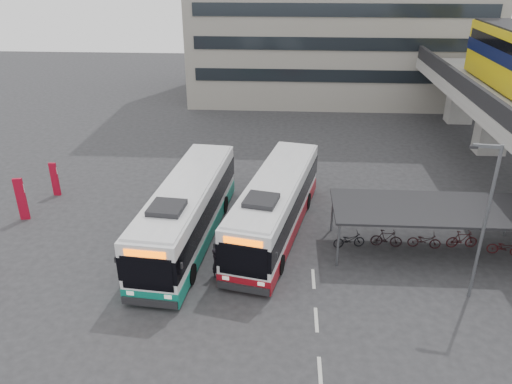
# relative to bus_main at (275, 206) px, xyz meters

# --- Properties ---
(ground) EXTENTS (120.00, 120.00, 0.00)m
(ground) POSITION_rel_bus_main_xyz_m (-0.51, -4.39, -1.66)
(ground) COLOR #28282B
(ground) RESTS_ON ground
(bike_shelter) EXTENTS (10.00, 4.00, 2.54)m
(bike_shelter) POSITION_rel_bus_main_xyz_m (7.99, -1.39, -0.13)
(bike_shelter) COLOR #595B60
(bike_shelter) RESTS_ON ground
(road_markings) EXTENTS (0.15, 7.60, 0.01)m
(road_markings) POSITION_rel_bus_main_xyz_m (1.99, -7.39, -1.65)
(road_markings) COLOR beige
(road_markings) RESTS_ON ground
(bus_main) EXTENTS (5.12, 12.33, 3.57)m
(bus_main) POSITION_rel_bus_main_xyz_m (0.00, 0.00, 0.00)
(bus_main) COLOR white
(bus_main) RESTS_ON ground
(bus_teal) EXTENTS (3.83, 12.50, 3.64)m
(bus_teal) POSITION_rel_bus_main_xyz_m (-4.70, -1.07, 0.03)
(bus_teal) COLOR white
(bus_teal) RESTS_ON ground
(pedestrian) EXTENTS (0.51, 0.64, 1.52)m
(pedestrian) POSITION_rel_bus_main_xyz_m (-2.71, -4.43, -0.89)
(pedestrian) COLOR black
(pedestrian) RESTS_ON ground
(lamp_post) EXTENTS (1.29, 0.31, 7.37)m
(lamp_post) POSITION_rel_bus_main_xyz_m (8.99, -5.24, 2.54)
(lamp_post) COLOR #595B60
(lamp_post) RESTS_ON ground
(sign_totem_mid) EXTENTS (0.57, 0.26, 2.63)m
(sign_totem_mid) POSITION_rel_bus_main_xyz_m (-14.82, 0.63, -0.30)
(sign_totem_mid) COLOR #A10920
(sign_totem_mid) RESTS_ON ground
(sign_totem_north) EXTENTS (0.49, 0.16, 2.25)m
(sign_totem_north) POSITION_rel_bus_main_xyz_m (-14.30, 3.94, -0.49)
(sign_totem_north) COLOR #A10920
(sign_totem_north) RESTS_ON ground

